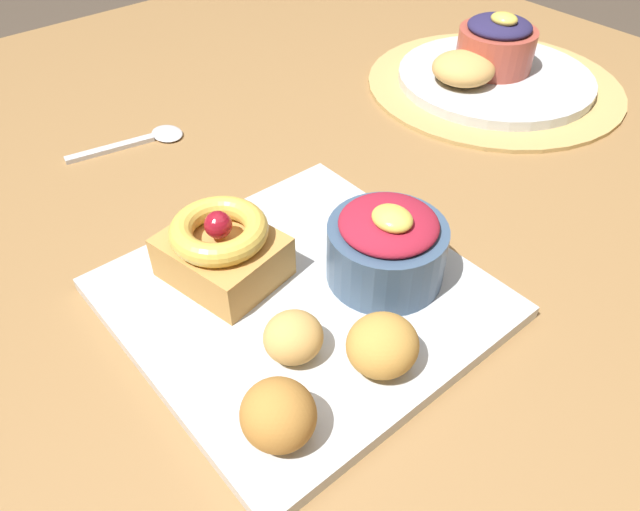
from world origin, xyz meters
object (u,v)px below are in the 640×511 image
object	(u,v)px
berry_ramekin	(387,246)
fritter_middle	(278,415)
cake_slice	(222,248)
fritter_back	(293,337)
fritter_front	(382,345)
spoon	(143,140)
back_pastry	(463,68)
back_plate	(495,78)
front_plate	(301,298)
back_ramekin	(496,43)

from	to	relation	value
berry_ramekin	fritter_middle	distance (m)	0.17
cake_slice	fritter_back	distance (m)	0.10
fritter_front	spoon	xyz separation A→B (m)	(-0.39, 0.02, -0.03)
berry_ramekin	fritter_back	bearing A→B (deg)	-81.35
back_pastry	berry_ramekin	bearing A→B (deg)	-59.96
back_plate	cake_slice	bearing A→B (deg)	-80.04
front_plate	fritter_front	bearing A→B (deg)	-0.52
back_ramekin	spoon	world-z (taller)	back_ramekin
fritter_front	fritter_middle	distance (m)	0.09
fritter_middle	back_pastry	world-z (taller)	fritter_middle
berry_ramekin	back_pastry	world-z (taller)	berry_ramekin
back_plate	back_pastry	size ratio (longest dim) A/B	3.22
berry_ramekin	front_plate	bearing A→B (deg)	-113.12
fritter_back	back_ramekin	size ratio (longest dim) A/B	0.45
fritter_front	fritter_back	size ratio (longest dim) A/B	1.19
back_plate	fritter_back	bearing A→B (deg)	-68.74
back_pastry	spoon	size ratio (longest dim) A/B	0.59
fritter_back	back_plate	size ratio (longest dim) A/B	0.18
back_ramekin	fritter_back	bearing A→B (deg)	-67.65
back_ramekin	back_pastry	size ratio (longest dim) A/B	1.27
berry_ramekin	spoon	xyz separation A→B (m)	(-0.33, -0.04, -0.04)
fritter_front	berry_ramekin	bearing A→B (deg)	133.83
back_pastry	back_plate	bearing A→B (deg)	75.55
fritter_back	berry_ramekin	bearing A→B (deg)	98.65
back_plate	fritter_front	bearing A→B (deg)	-61.78
berry_ramekin	fritter_back	world-z (taller)	berry_ramekin
fritter_middle	fritter_front	bearing A→B (deg)	89.12
cake_slice	back_pastry	size ratio (longest dim) A/B	1.36
fritter_front	back_plate	bearing A→B (deg)	118.22
fritter_back	back_ramekin	xyz separation A→B (m)	(-0.19, 0.47, 0.02)
back_plate	fritter_middle	bearing A→B (deg)	-66.16
back_plate	spoon	xyz separation A→B (m)	(-0.17, -0.40, -0.01)
berry_ramekin	back_plate	bearing A→B (deg)	114.66
back_ramekin	back_pastry	distance (m)	0.06
cake_slice	berry_ramekin	xyz separation A→B (m)	(0.08, 0.10, 0.00)
back_pastry	cake_slice	bearing A→B (deg)	-77.03
front_plate	back_ramekin	distance (m)	0.46
front_plate	back_pastry	size ratio (longest dim) A/B	3.49
fritter_front	fritter_back	world-z (taller)	fritter_front
front_plate	back_plate	size ratio (longest dim) A/B	1.08
berry_ramekin	back_plate	size ratio (longest dim) A/B	0.39
back_plate	back_ramekin	size ratio (longest dim) A/B	2.54
fritter_front	fritter_middle	bearing A→B (deg)	-90.88
front_plate	cake_slice	bearing A→B (deg)	-149.74
back_ramekin	spoon	size ratio (longest dim) A/B	0.75
cake_slice	back_plate	bearing A→B (deg)	99.96
berry_ramekin	fritter_middle	size ratio (longest dim) A/B	1.94
spoon	cake_slice	bearing A→B (deg)	-92.13
fritter_front	spoon	distance (m)	0.39
back_ramekin	spoon	distance (m)	0.44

